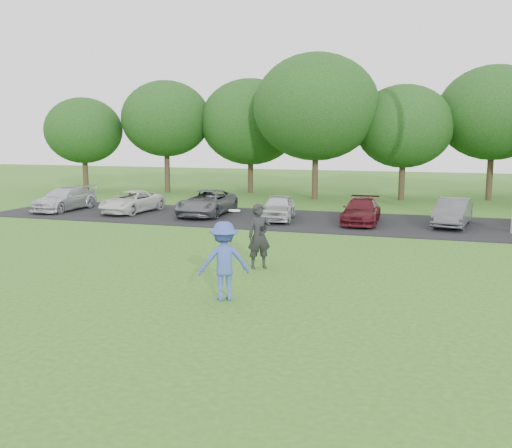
{
  "coord_description": "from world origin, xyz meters",
  "views": [
    {
      "loc": [
        4.96,
        -12.17,
        3.89
      ],
      "look_at": [
        0.0,
        3.5,
        1.3
      ],
      "focal_mm": 40.0,
      "sensor_mm": 36.0,
      "label": 1
    }
  ],
  "objects": [
    {
      "name": "ground",
      "position": [
        0.0,
        0.0,
        0.0
      ],
      "size": [
        100.0,
        100.0,
        0.0
      ],
      "primitive_type": "plane",
      "color": "#30631C",
      "rests_on": "ground"
    },
    {
      "name": "parking_lot",
      "position": [
        0.0,
        13.0,
        0.01
      ],
      "size": [
        32.0,
        6.5,
        0.03
      ],
      "primitive_type": "cube",
      "color": "black",
      "rests_on": "ground"
    },
    {
      "name": "camera_bystander",
      "position": [
        0.12,
        3.45,
        0.95
      ],
      "size": [
        0.83,
        0.76,
        1.9
      ],
      "color": "black",
      "rests_on": "ground"
    },
    {
      "name": "parked_cars",
      "position": [
        -1.96,
        12.9,
        0.6
      ],
      "size": [
        28.05,
        4.74,
        1.2
      ],
      "color": "silver",
      "rests_on": "parking_lot"
    },
    {
      "name": "frisbee_player",
      "position": [
        0.27,
        0.12,
        0.94
      ],
      "size": [
        1.4,
        1.2,
        2.16
      ],
      "color": "#3D51AE",
      "rests_on": "ground"
    },
    {
      "name": "tree_row",
      "position": [
        1.51,
        22.76,
        4.91
      ],
      "size": [
        42.39,
        9.85,
        8.64
      ],
      "color": "#38281C",
      "rests_on": "ground"
    }
  ]
}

